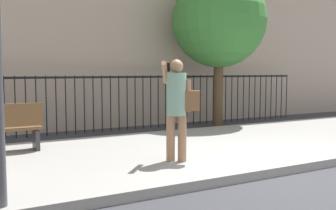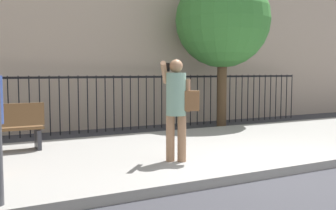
% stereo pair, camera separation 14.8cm
% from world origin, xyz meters
% --- Properties ---
extents(ground_plane, '(60.00, 60.00, 0.00)m').
position_xyz_m(ground_plane, '(0.00, 0.00, 0.00)').
color(ground_plane, '#333338').
extents(sidewalk, '(28.00, 4.40, 0.15)m').
position_xyz_m(sidewalk, '(0.00, 2.20, 0.07)').
color(sidewalk, gray).
rests_on(sidewalk, ground).
extents(iron_fence, '(12.03, 0.04, 1.60)m').
position_xyz_m(iron_fence, '(0.00, 5.90, 1.02)').
color(iron_fence, black).
rests_on(iron_fence, ground).
extents(pedestrian_on_phone, '(0.72, 0.63, 1.76)m').
position_xyz_m(pedestrian_on_phone, '(-1.42, 1.18, 1.18)').
color(pedestrian_on_phone, '#936B4C').
rests_on(pedestrian_on_phone, sidewalk).
extents(street_tree_near, '(2.83, 2.83, 4.66)m').
position_xyz_m(street_tree_near, '(2.26, 5.05, 3.22)').
color(street_tree_near, '#4C3823').
rests_on(street_tree_near, ground).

